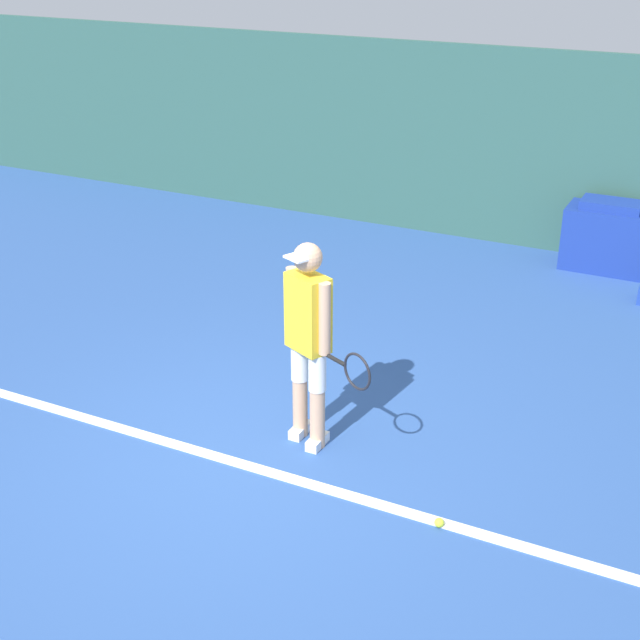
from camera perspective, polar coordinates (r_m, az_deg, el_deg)
name	(u,v)px	position (r m, az deg, el deg)	size (l,w,h in m)	color
ground_plane	(246,460)	(7.00, -4.74, -8.89)	(24.00, 24.00, 0.00)	#2D5193
back_wall	(482,146)	(11.49, 10.33, 10.92)	(24.00, 0.10, 2.42)	#2D564C
court_baseline	(241,464)	(6.94, -5.07, -9.16)	(21.60, 0.10, 0.01)	white
tennis_player	(309,336)	(6.75, -0.70, -1.03)	(0.88, 0.47, 1.67)	tan
tennis_ball	(439,523)	(6.33, 7.64, -12.73)	(0.07, 0.07, 0.07)	#D1E533
covered_chair	(607,237)	(11.01, 17.90, 5.08)	(0.97, 0.56, 0.84)	navy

